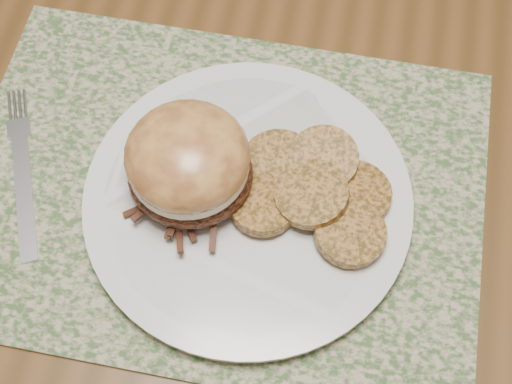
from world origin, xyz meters
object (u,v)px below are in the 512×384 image
at_px(dinner_plate, 248,201).
at_px(fork, 22,170).
at_px(pork_sandwich, 188,163).
at_px(dining_table, 217,179).

height_order(dinner_plate, fork, dinner_plate).
bearing_deg(pork_sandwich, fork, 176.52).
bearing_deg(dinner_plate, fork, -178.52).
height_order(dinner_plate, pork_sandwich, pork_sandwich).
height_order(dining_table, dinner_plate, dinner_plate).
bearing_deg(dining_table, fork, -156.75).
distance_m(dinner_plate, pork_sandwich, 0.07).
bearing_deg(pork_sandwich, dining_table, 80.58).
xyz_separation_m(dinner_plate, pork_sandwich, (-0.05, 0.00, 0.05)).
bearing_deg(fork, dinner_plate, -21.69).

